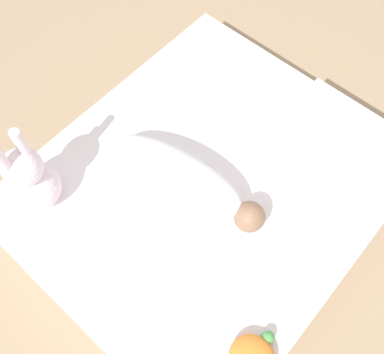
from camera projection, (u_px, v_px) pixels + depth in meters
The scene contains 5 objects.
ground_plane at pixel (205, 206), 1.77m from camera, with size 12.00×12.00×0.00m, color #9E8466.
bed_mattress at pixel (206, 194), 1.68m from camera, with size 1.26×1.10×0.21m.
swaddled_baby at pixel (181, 178), 1.50m from camera, with size 0.26×0.59×0.16m.
pillow at pixel (334, 138), 1.62m from camera, with size 0.30×0.38×0.09m.
bunny_plush at pixel (31, 180), 1.44m from camera, with size 0.17×0.17×0.37m.
Camera 1 is at (-0.58, -0.44, 1.62)m, focal length 42.00 mm.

